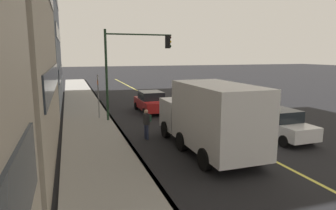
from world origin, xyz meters
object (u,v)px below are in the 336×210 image
car_red (151,102)px  truck_white (210,116)px  car_green (190,97)px  car_white (279,123)px  pedestrian_with_backpack (147,122)px  traffic_light_mast (132,59)px  street_sign_post (98,94)px

car_red → truck_white: truck_white is taller
car_red → car_green: car_red is taller
car_white → truck_white: (-0.83, 4.65, 0.89)m
car_red → pedestrian_with_backpack: (-7.16, 2.23, 0.12)m
car_green → car_white: bearing=-176.8°
pedestrian_with_backpack → car_red: bearing=-17.3°
car_white → car_green: (11.01, 0.61, -0.05)m
truck_white → traffic_light_mast: size_ratio=1.17×
street_sign_post → traffic_light_mast: bearing=-111.9°
traffic_light_mast → car_green: bearing=-55.6°
street_sign_post → car_red: bearing=-69.7°
car_green → traffic_light_mast: (-4.13, 6.05, 3.47)m
car_white → truck_white: truck_white is taller
pedestrian_with_backpack → car_green: bearing=-35.4°
pedestrian_with_backpack → street_sign_post: 6.01m
truck_white → pedestrian_with_backpack: size_ratio=4.41×
car_red → car_green: 4.40m
pedestrian_with_backpack → street_sign_post: bearing=19.4°
car_green → traffic_light_mast: 8.10m
car_white → car_green: 11.02m
car_white → street_sign_post: 11.83m
truck_white → car_white: bearing=-79.8°
truck_white → traffic_light_mast: 8.36m
car_red → truck_white: 10.19m
car_red → truck_white: bearing=-179.9°
car_green → truck_white: bearing=161.2°
traffic_light_mast → street_sign_post: traffic_light_mast is taller
car_red → car_green: size_ratio=0.96×
car_red → car_white: size_ratio=1.02×
pedestrian_with_backpack → street_sign_post: (5.61, 1.97, 0.91)m
car_green → street_sign_post: size_ratio=1.42×
car_red → car_white: car_red is taller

